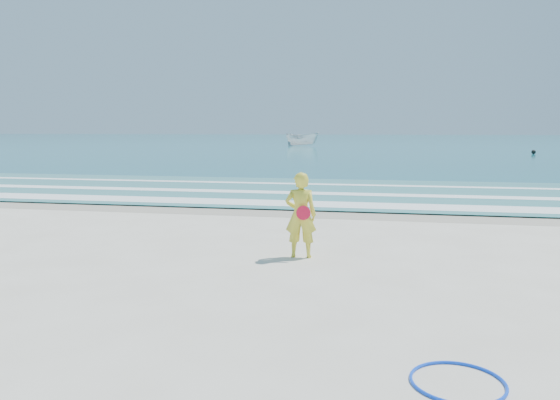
# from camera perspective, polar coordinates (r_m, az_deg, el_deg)

# --- Properties ---
(ground) EXTENTS (400.00, 400.00, 0.00)m
(ground) POSITION_cam_1_polar(r_m,az_deg,el_deg) (7.74, -8.65, -11.15)
(ground) COLOR silver
(ground) RESTS_ON ground
(wet_sand) EXTENTS (400.00, 2.40, 0.00)m
(wet_sand) POSITION_cam_1_polar(r_m,az_deg,el_deg) (16.27, 2.22, -1.19)
(wet_sand) COLOR #B2A893
(wet_sand) RESTS_ON ground
(ocean) EXTENTS (400.00, 190.00, 0.04)m
(ocean) POSITION_cam_1_polar(r_m,az_deg,el_deg) (111.93, 10.10, 6.16)
(ocean) COLOR #19727F
(ocean) RESTS_ON ground
(shallow) EXTENTS (400.00, 10.00, 0.01)m
(shallow) POSITION_cam_1_polar(r_m,az_deg,el_deg) (21.17, 4.37, 0.94)
(shallow) COLOR #59B7AD
(shallow) RESTS_ON ocean
(foam_near) EXTENTS (400.00, 1.40, 0.01)m
(foam_near) POSITION_cam_1_polar(r_m,az_deg,el_deg) (17.53, 2.90, -0.39)
(foam_near) COLOR white
(foam_near) RESTS_ON shallow
(foam_mid) EXTENTS (400.00, 0.90, 0.01)m
(foam_mid) POSITION_cam_1_polar(r_m,az_deg,el_deg) (20.38, 4.10, 0.71)
(foam_mid) COLOR white
(foam_mid) RESTS_ON shallow
(foam_far) EXTENTS (400.00, 0.60, 0.01)m
(foam_far) POSITION_cam_1_polar(r_m,az_deg,el_deg) (23.64, 5.11, 1.64)
(foam_far) COLOR white
(foam_far) RESTS_ON shallow
(hoop) EXTENTS (1.03, 1.03, 0.03)m
(hoop) POSITION_cam_1_polar(r_m,az_deg,el_deg) (5.85, 18.08, -17.61)
(hoop) COLOR blue
(hoop) RESTS_ON ground
(boat) EXTENTS (5.17, 2.91, 1.88)m
(boat) POSITION_cam_1_polar(r_m,az_deg,el_deg) (75.71, 2.33, 6.39)
(boat) COLOR white
(boat) RESTS_ON ocean
(buoy) EXTENTS (0.40, 0.40, 0.40)m
(buoy) POSITION_cam_1_polar(r_m,az_deg,el_deg) (56.69, 24.97, 4.58)
(buoy) COLOR black
(buoy) RESTS_ON ocean
(woman) EXTENTS (0.62, 0.43, 1.64)m
(woman) POSITION_cam_1_polar(r_m,az_deg,el_deg) (10.40, 2.18, -1.57)
(woman) COLOR yellow
(woman) RESTS_ON ground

